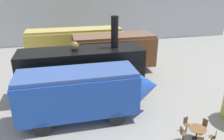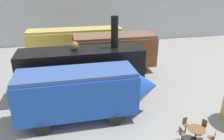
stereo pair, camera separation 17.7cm
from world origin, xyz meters
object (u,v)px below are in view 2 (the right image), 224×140
object	(u,v)px
streamlined_locomotive	(88,91)
cafe_table_near	(196,131)
cafe_chair_0	(213,137)
passenger_coach_wooden	(114,50)
steam_locomotive	(82,68)
passenger_coach_vintage	(76,41)
visitor_person	(84,92)

from	to	relation	value
streamlined_locomotive	cafe_table_near	size ratio (longest dim) A/B	9.37
streamlined_locomotive	cafe_chair_0	world-z (taller)	streamlined_locomotive
streamlined_locomotive	cafe_table_near	distance (m)	6.54
passenger_coach_wooden	steam_locomotive	distance (m)	5.16
passenger_coach_wooden	steam_locomotive	xyz separation A→B (m)	(-3.35, -3.92, 0.03)
passenger_coach_vintage	passenger_coach_wooden	distance (m)	5.16
steam_locomotive	cafe_table_near	bearing A→B (deg)	-51.14
streamlined_locomotive	cafe_chair_0	size ratio (longest dim) A/B	9.99
steam_locomotive	cafe_chair_0	xyz separation A→B (m)	(6.08, -7.34, -1.60)
steam_locomotive	streamlined_locomotive	xyz separation A→B (m)	(0.02, -3.40, -0.21)
passenger_coach_vintage	passenger_coach_wooden	bearing A→B (deg)	-49.97
cafe_table_near	visitor_person	size ratio (longest dim) A/B	0.52
cafe_chair_0	cafe_table_near	bearing A→B (deg)	-0.00
passenger_coach_wooden	streamlined_locomotive	xyz separation A→B (m)	(-3.33, -7.32, -0.18)
steam_locomotive	streamlined_locomotive	distance (m)	3.41
steam_locomotive	visitor_person	xyz separation A→B (m)	(-0.10, -1.71, -1.14)
visitor_person	cafe_table_near	bearing A→B (deg)	-42.35
passenger_coach_vintage	visitor_person	world-z (taller)	passenger_coach_vintage
passenger_coach_vintage	steam_locomotive	distance (m)	7.87
streamlined_locomotive	visitor_person	xyz separation A→B (m)	(-0.11, 1.69, -0.93)
passenger_coach_wooden	visitor_person	world-z (taller)	passenger_coach_wooden
cafe_chair_0	passenger_coach_wooden	bearing A→B (deg)	-34.46
passenger_coach_wooden	cafe_table_near	size ratio (longest dim) A/B	8.16
passenger_coach_wooden	cafe_chair_0	bearing A→B (deg)	-76.35
passenger_coach_wooden	streamlined_locomotive	distance (m)	8.05
steam_locomotive	cafe_table_near	distance (m)	8.84
steam_locomotive	passenger_coach_vintage	bearing A→B (deg)	89.78
passenger_coach_wooden	cafe_table_near	bearing A→B (deg)	-78.84
cafe_chair_0	visitor_person	world-z (taller)	visitor_person
passenger_coach_vintage	streamlined_locomotive	bearing A→B (deg)	-90.08
steam_locomotive	cafe_chair_0	bearing A→B (deg)	-50.33
cafe_chair_0	steam_locomotive	bearing A→B (deg)	-8.45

